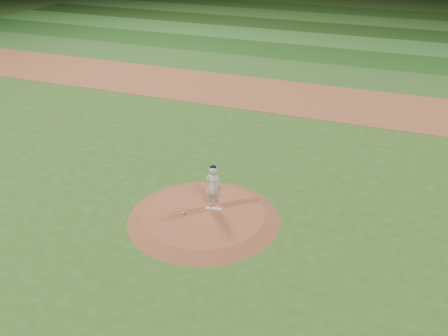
# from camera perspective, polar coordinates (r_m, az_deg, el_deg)

# --- Properties ---
(ground) EXTENTS (120.00, 120.00, 0.00)m
(ground) POSITION_cam_1_polar(r_m,az_deg,el_deg) (18.10, -2.32, -5.81)
(ground) COLOR #34601F
(ground) RESTS_ON ground
(infield_dirt_band) EXTENTS (70.00, 6.00, 0.02)m
(infield_dirt_band) POSITION_cam_1_polar(r_m,az_deg,el_deg) (30.18, 8.41, 7.92)
(infield_dirt_band) COLOR #A05531
(infield_dirt_band) RESTS_ON ground
(outfield_stripe_0) EXTENTS (70.00, 5.00, 0.02)m
(outfield_stripe_0) POSITION_cam_1_polar(r_m,az_deg,el_deg) (35.31, 10.59, 10.62)
(outfield_stripe_0) COLOR #336223
(outfield_stripe_0) RESTS_ON ground
(outfield_stripe_1) EXTENTS (70.00, 5.00, 0.02)m
(outfield_stripe_1) POSITION_cam_1_polar(r_m,az_deg,el_deg) (40.07, 12.10, 12.46)
(outfield_stripe_1) COLOR #204F19
(outfield_stripe_1) RESTS_ON ground
(outfield_stripe_2) EXTENTS (70.00, 5.00, 0.02)m
(outfield_stripe_2) POSITION_cam_1_polar(r_m,az_deg,el_deg) (44.88, 13.30, 13.90)
(outfield_stripe_2) COLOR #36762B
(outfield_stripe_2) RESTS_ON ground
(outfield_stripe_3) EXTENTS (70.00, 5.00, 0.02)m
(outfield_stripe_3) POSITION_cam_1_polar(r_m,az_deg,el_deg) (49.72, 14.28, 15.06)
(outfield_stripe_3) COLOR #204416
(outfield_stripe_3) RESTS_ON ground
(outfield_stripe_4) EXTENTS (70.00, 5.00, 0.02)m
(outfield_stripe_4) POSITION_cam_1_polar(r_m,az_deg,el_deg) (54.59, 15.10, 16.01)
(outfield_stripe_4) COLOR #386F28
(outfield_stripe_4) RESTS_ON ground
(outfield_stripe_5) EXTENTS (70.00, 5.00, 0.02)m
(outfield_stripe_5) POSITION_cam_1_polar(r_m,az_deg,el_deg) (59.49, 15.78, 16.80)
(outfield_stripe_5) COLOR #254F19
(outfield_stripe_5) RESTS_ON ground
(pitchers_mound) EXTENTS (5.50, 5.50, 0.25)m
(pitchers_mound) POSITION_cam_1_polar(r_m,az_deg,el_deg) (18.03, -2.33, -5.48)
(pitchers_mound) COLOR #9E5031
(pitchers_mound) RESTS_ON ground
(pitching_rubber) EXTENTS (0.61, 0.26, 0.03)m
(pitching_rubber) POSITION_cam_1_polar(r_m,az_deg,el_deg) (18.16, -1.19, -4.67)
(pitching_rubber) COLOR silver
(pitching_rubber) RESTS_ON pitchers_mound
(rosin_bag) EXTENTS (0.12, 0.12, 0.06)m
(rosin_bag) POSITION_cam_1_polar(r_m,az_deg,el_deg) (17.94, -4.66, -5.15)
(rosin_bag) COLOR beige
(rosin_bag) RESTS_ON pitchers_mound
(pitcher_on_mound) EXTENTS (0.61, 0.40, 1.70)m
(pitcher_on_mound) POSITION_cam_1_polar(r_m,az_deg,el_deg) (17.88, -1.23, -2.15)
(pitcher_on_mound) COLOR white
(pitcher_on_mound) RESTS_ON pitchers_mound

